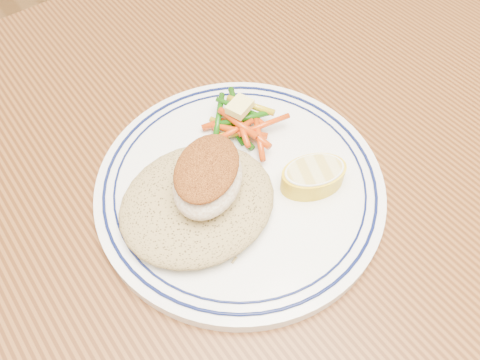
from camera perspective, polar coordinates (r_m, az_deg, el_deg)
name	(u,v)px	position (r m, az deg, el deg)	size (l,w,h in m)	color
dining_table	(222,260)	(0.56, -2.20, -9.78)	(1.50, 0.90, 0.75)	#49250E
plate	(240,186)	(0.48, 0.00, -0.72)	(0.30, 0.30, 0.02)	white
rice_pilaf	(197,200)	(0.45, -5.24, -2.48)	(0.16, 0.14, 0.03)	olive
fish_fillet	(208,177)	(0.43, -3.96, 0.35)	(0.11, 0.10, 0.04)	beige
vegetable_pile	(238,125)	(0.51, -0.21, 6.71)	(0.10, 0.10, 0.03)	#154D09
butter_pat	(240,107)	(0.50, -0.03, 8.94)	(0.03, 0.02, 0.01)	#EBDE73
lemon_wedge	(313,176)	(0.47, 8.91, 0.50)	(0.08, 0.08, 0.03)	yellow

